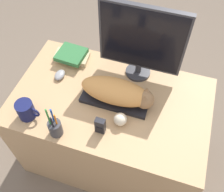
{
  "coord_description": "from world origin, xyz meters",
  "views": [
    {
      "loc": [
        0.28,
        -0.48,
        1.94
      ],
      "look_at": [
        0.01,
        0.34,
        0.77
      ],
      "focal_mm": 42.0,
      "sensor_mm": 36.0,
      "label": 1
    }
  ],
  "objects": [
    {
      "name": "pen_cup",
      "position": [
        -0.2,
        0.06,
        0.76
      ],
      "size": [
        0.07,
        0.07,
        0.22
      ],
      "color": "#38383D",
      "rests_on": "desk"
    },
    {
      "name": "desk",
      "position": [
        0.0,
        0.35,
        0.35
      ],
      "size": [
        1.15,
        0.7,
        0.71
      ],
      "color": "tan",
      "rests_on": "ground_plane"
    },
    {
      "name": "cat",
      "position": [
        0.05,
        0.35,
        0.8
      ],
      "size": [
        0.42,
        0.16,
        0.13
      ],
      "color": "#D18C47",
      "rests_on": "keyboard"
    },
    {
      "name": "coffee_mug",
      "position": [
        -0.4,
        0.11,
        0.76
      ],
      "size": [
        0.13,
        0.09,
        0.11
      ],
      "color": "#141947",
      "rests_on": "desk"
    },
    {
      "name": "baseball",
      "position": [
        0.1,
        0.22,
        0.74
      ],
      "size": [
        0.07,
        0.07,
        0.07
      ],
      "color": "beige",
      "rests_on": "desk"
    },
    {
      "name": "monitor",
      "position": [
        0.1,
        0.6,
        0.97
      ],
      "size": [
        0.48,
        0.15,
        0.48
      ],
      "color": "#333338",
      "rests_on": "desk"
    },
    {
      "name": "keyboard",
      "position": [
        0.03,
        0.35,
        0.72
      ],
      "size": [
        0.39,
        0.15,
        0.02
      ],
      "color": "black",
      "rests_on": "desk"
    },
    {
      "name": "phone",
      "position": [
        0.01,
        0.14,
        0.76
      ],
      "size": [
        0.05,
        0.03,
        0.11
      ],
      "color": "black",
      "rests_on": "desk"
    },
    {
      "name": "computer_mouse",
      "position": [
        -0.35,
        0.42,
        0.72
      ],
      "size": [
        0.06,
        0.09,
        0.03
      ],
      "color": "gray",
      "rests_on": "desk"
    },
    {
      "name": "book_stack",
      "position": [
        -0.34,
        0.58,
        0.74
      ],
      "size": [
        0.23,
        0.17,
        0.06
      ],
      "color": "#C6B284",
      "rests_on": "desk"
    }
  ]
}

